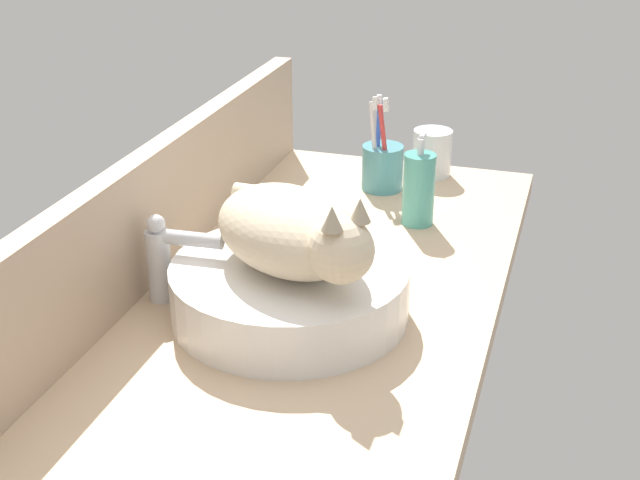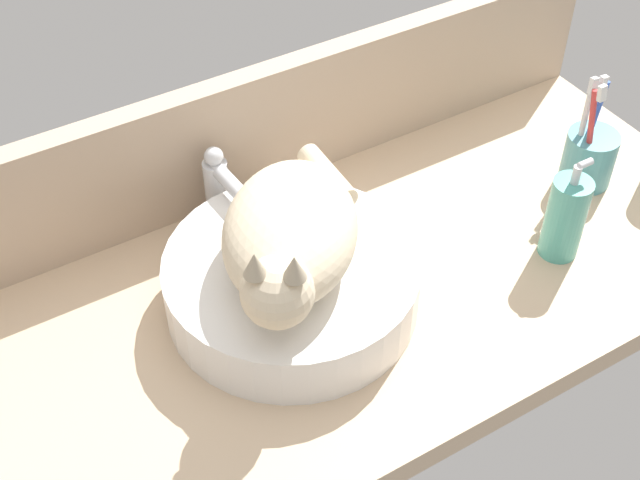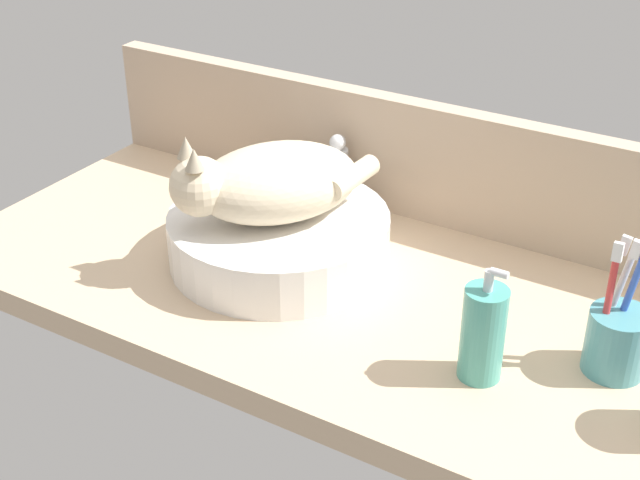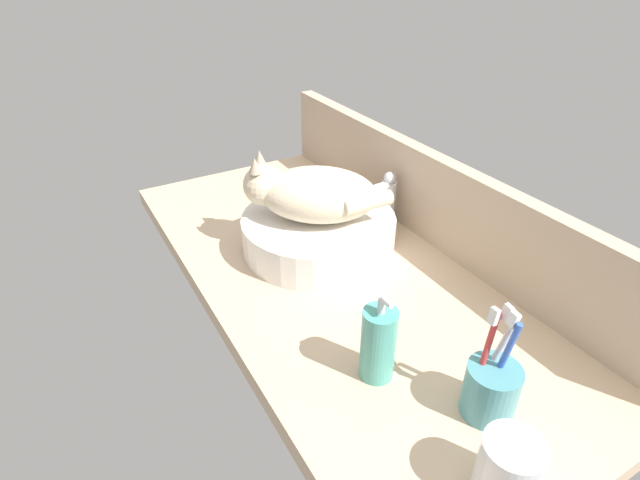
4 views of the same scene
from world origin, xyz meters
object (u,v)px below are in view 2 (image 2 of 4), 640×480
Objects in this scene: faucet at (220,187)px; toothbrush_cup at (590,157)px; soap_dispenser at (565,217)px; sink_basin at (292,282)px; cat at (290,237)px.

faucet is 56.53cm from toothbrush_cup.
soap_dispenser is at bearing -145.97° from toothbrush_cup.
sink_basin is at bearing -86.79° from faucet.
faucet is (-0.29, 19.80, -6.37)cm from cat.
faucet reaches higher than sink_basin.
faucet is 0.73× the size of toothbrush_cup.
faucet is 48.67cm from soap_dispenser.
faucet is at bearing 90.85° from cat.
toothbrush_cup is (52.81, -20.03, -2.50)cm from faucet.
cat reaches higher than toothbrush_cup.
cat is 20.80cm from faucet.
sink_basin is 51.79cm from toothbrush_cup.
toothbrush_cup reaches higher than faucet.
sink_basin is at bearing 163.74° from soap_dispenser.
soap_dispenser is (37.57, -10.96, 2.60)cm from sink_basin.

